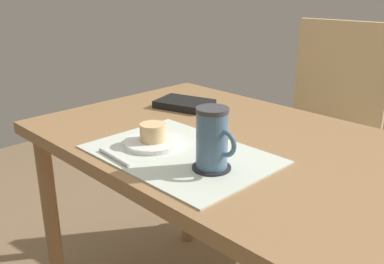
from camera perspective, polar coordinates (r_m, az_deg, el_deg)
dining_table at (r=1.20m, az=5.23°, el=-4.62°), size 1.12×0.73×0.71m
wooden_chair at (r=1.87m, az=17.33°, el=0.20°), size 0.47×0.47×0.96m
placemat at (r=1.06m, az=-1.55°, el=-2.96°), size 0.45×0.32×0.00m
pastry_plate at (r=1.11m, az=-5.18°, el=-1.40°), size 0.15×0.15×0.01m
pastry at (r=1.10m, az=-5.23°, el=-0.02°), size 0.07×0.07×0.05m
coffee_coaster at (r=0.98m, az=2.62°, el=-4.74°), size 0.09×0.09×0.00m
coffee_mug at (r=0.95m, az=2.78°, el=-0.82°), size 0.11×0.07×0.14m
teaspoon at (r=1.04m, az=-10.38°, el=-3.35°), size 0.13×0.02×0.01m
small_book at (r=1.44m, az=-1.02°, el=3.79°), size 0.21×0.17×0.02m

